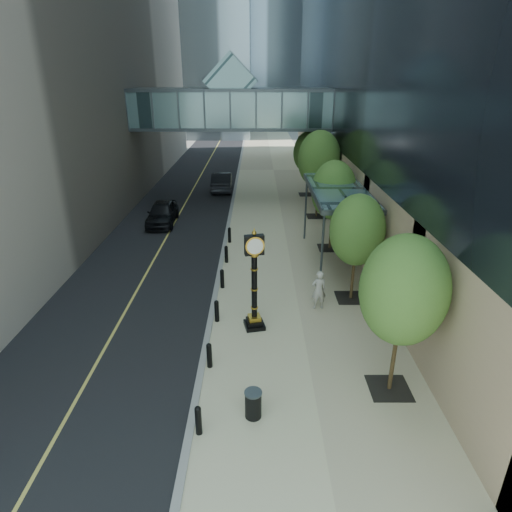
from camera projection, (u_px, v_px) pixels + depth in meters
The scene contains 13 objects.
ground at pixel (291, 462), 11.99m from camera, with size 320.00×320.00×0.00m, color gray.
road at pixel (204, 170), 48.83m from camera, with size 8.00×180.00×0.02m, color black.
sidewalk at pixel (274, 170), 48.81m from camera, with size 8.00×180.00×0.06m, color beige.
curb at pixel (239, 170), 48.81m from camera, with size 0.25×180.00×0.07m, color gray.
skywalk at pixel (232, 106), 34.77m from camera, with size 17.00×4.20×5.80m.
entrance_canopy at pixel (338, 191), 23.25m from camera, with size 3.00×8.00×4.38m.
bollard_row at pixel (220, 295), 20.08m from camera, with size 0.20×16.20×0.90m.
street_trees at pixel (332, 184), 25.94m from camera, with size 3.12×28.72×6.41m.
street_clock at pixel (254, 287), 17.60m from camera, with size 0.97×0.97×4.37m.
trash_bin at pixel (253, 405), 13.36m from camera, with size 0.52×0.52×0.90m, color black.
pedestrian at pixel (319, 290), 19.46m from camera, with size 0.69×0.45×1.88m, color #A9A39B.
car_near at pixel (162, 213), 30.95m from camera, with size 1.90×4.72×1.61m, color black.
car_far at pixel (222, 181), 39.99m from camera, with size 1.79×5.13×1.69m, color black.
Camera 1 is at (-0.98, -8.78, 10.01)m, focal length 30.00 mm.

